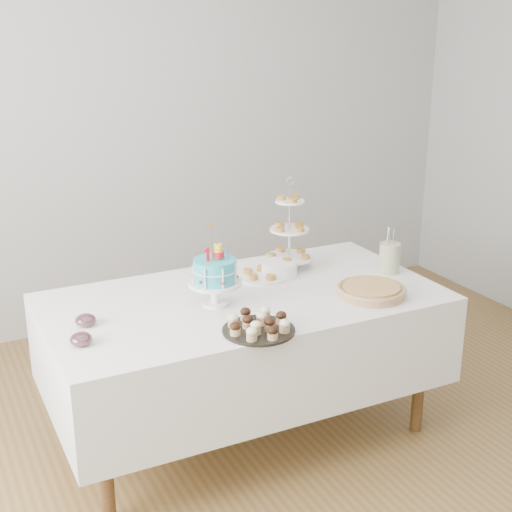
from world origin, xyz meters
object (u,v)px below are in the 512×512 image
pie (371,290)px  table (244,338)px  plate_stack (279,269)px  jam_bowl_a (81,339)px  tiered_stand (289,230)px  utensil_pitcher (390,257)px  birthday_cake (215,284)px  jam_bowl_b (86,320)px  cupcake_tray (259,324)px  pastry_plate (262,275)px

pie → table: bearing=153.6°
plate_stack → jam_bowl_a: (-1.13, -0.37, -0.01)m
tiered_stand → utensil_pitcher: size_ratio=2.04×
pie → utensil_pitcher: utensil_pitcher is taller
birthday_cake → utensil_pitcher: size_ratio=1.59×
tiered_stand → utensil_pitcher: (0.44, -0.31, -0.12)m
jam_bowl_a → jam_bowl_b: same height
table → tiered_stand: 0.66m
jam_bowl_b → tiered_stand: bearing=13.5°
pie → utensil_pitcher: (0.28, 0.24, 0.06)m
tiered_stand → jam_bowl_b: size_ratio=5.40×
jam_bowl_b → utensil_pitcher: utensil_pitcher is taller
table → plate_stack: bearing=31.9°
cupcake_tray → utensil_pitcher: utensil_pitcher is taller
pastry_plate → utensil_pitcher: (0.64, -0.23, 0.07)m
birthday_cake → jam_bowl_a: birthday_cake is taller
pastry_plate → jam_bowl_a: (-1.04, -0.38, 0.01)m
birthday_cake → pie: birthday_cake is taller
cupcake_tray → pastry_plate: (0.32, 0.59, -0.02)m
plate_stack → jam_bowl_a: 1.19m
tiered_stand → plate_stack: 0.22m
table → pie: bearing=-26.4°
tiered_stand → utensil_pitcher: 0.55m
jam_bowl_b → utensil_pitcher: 1.62m
table → birthday_cake: (-0.17, -0.04, 0.33)m
plate_stack → utensil_pitcher: 0.59m
plate_stack → tiered_stand: bearing=40.4°
cupcake_tray → utensil_pitcher: size_ratio=1.30×
jam_bowl_a → birthday_cake: bearing=12.5°
jam_bowl_a → utensil_pitcher: 1.69m
cupcake_tray → pie: size_ratio=0.95×
cupcake_tray → pastry_plate: size_ratio=1.22×
pie → plate_stack: 0.53m
pastry_plate → jam_bowl_a: 1.10m
tiered_stand → jam_bowl_a: size_ratio=5.33×
table → jam_bowl_a: bearing=-167.2°
pastry_plate → utensil_pitcher: utensil_pitcher is taller
cupcake_tray → utensil_pitcher: 1.03m
plate_stack → pastry_plate: plate_stack is taller
tiered_stand → jam_bowl_b: bearing=-166.5°
table → pie: pie is taller
table → jam_bowl_b: 0.82m
birthday_cake → utensil_pitcher: (1.01, 0.01, -0.02)m
utensil_pitcher → pie: bearing=-123.6°
birthday_cake → plate_stack: (0.46, 0.23, -0.07)m
plate_stack → jam_bowl_b: bearing=-170.0°
pie → jam_bowl_a: size_ratio=3.59×
pastry_plate → jam_bowl_b: bearing=-168.5°
jam_bowl_a → utensil_pitcher: size_ratio=0.38×
cupcake_tray → jam_bowl_b: (-0.66, 0.39, -0.01)m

